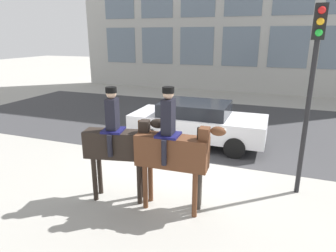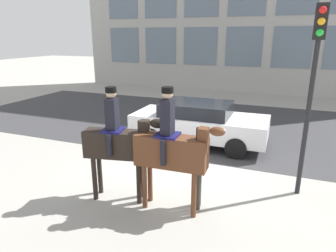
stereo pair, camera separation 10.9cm
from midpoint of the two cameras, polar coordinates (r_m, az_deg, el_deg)
ground_plane at (r=8.83m, az=2.03°, el=-7.59°), size 80.00×80.00×0.00m
road_surface at (r=13.14m, az=8.89°, el=0.50°), size 23.20×8.50×0.01m
mounted_horse_lead at (r=6.72m, az=-8.99°, el=-2.96°), size 1.90×0.72×2.61m
mounted_horse_companion at (r=6.22m, az=1.31°, el=-4.39°), size 1.95×0.65×2.68m
pedestrian_bystander at (r=6.45m, az=6.22°, el=-7.48°), size 0.82×0.52×1.70m
street_car_near_lane at (r=10.40m, az=6.15°, el=0.75°), size 4.57×1.96×1.48m
traffic_light at (r=7.24m, az=26.36°, el=8.82°), size 0.24×0.29×4.28m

